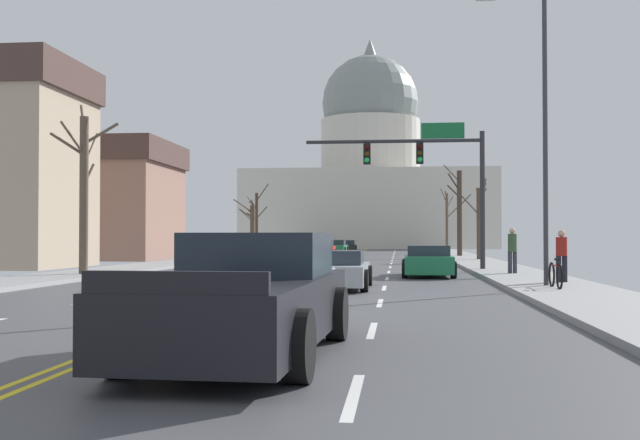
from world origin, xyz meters
TOP-DOWN VIEW (x-y plane):
  - ground at (0.00, -0.00)m, footprint 20.00×180.00m
  - signal_gantry at (5.34, 12.77)m, footprint 7.91×0.41m
  - street_lamp_right at (7.97, 1.51)m, footprint 2.04×0.24m
  - capitol_building at (0.00, 83.66)m, footprint 32.60×22.15m
  - sedan_near_00 at (5.07, 8.71)m, footprint 2.05×4.47m
  - sedan_near_01 at (2.04, 1.57)m, footprint 2.11×4.62m
  - sedan_near_02 at (1.62, -5.71)m, footprint 2.16×4.30m
  - pickup_truck_near_03 at (1.96, -11.29)m, footprint 2.42×5.74m
  - sedan_oncoming_00 at (-5.14, 21.58)m, footprint 2.10×4.45m
  - sedan_oncoming_01 at (-1.63, 33.25)m, footprint 2.22×4.38m
  - sedan_oncoming_02 at (-1.65, 46.28)m, footprint 2.08×4.38m
  - sedan_oncoming_03 at (-1.61, 60.00)m, footprint 2.22×4.48m
  - flank_building_00 at (-18.01, 28.68)m, footprint 13.34×9.12m
  - bare_tree_00 at (8.94, 27.19)m, footprint 1.49×2.86m
  - bare_tree_01 at (-8.57, 45.05)m, footprint 2.11×1.32m
  - bare_tree_02 at (8.37, 35.63)m, footprint 2.04×1.23m
  - bare_tree_03 at (-8.11, 40.54)m, footprint 1.62×1.90m
  - bare_tree_04 at (8.39, 50.07)m, footprint 1.62×2.22m
  - bare_tree_05 at (-8.00, 6.67)m, footprint 2.11×2.51m
  - pedestrian_00 at (8.30, 8.82)m, footprint 0.35×0.34m
  - pedestrian_01 at (8.98, 3.17)m, footprint 0.35×0.34m
  - bicycle_parked at (8.27, 0.52)m, footprint 0.12×1.77m

SIDE VIEW (x-z plane):
  - ground at x=0.00m, z-range -0.08..0.12m
  - bicycle_parked at x=8.27m, z-range 0.06..0.91m
  - sedan_near_01 at x=2.04m, z-range -0.02..1.12m
  - sedan_oncoming_03 at x=-1.61m, z-range -0.03..1.13m
  - sedan_oncoming_00 at x=-5.14m, z-range -0.03..1.15m
  - sedan_near_00 at x=5.07m, z-range -0.02..1.19m
  - sedan_oncoming_02 at x=-1.65m, z-range -0.03..1.22m
  - sedan_near_02 at x=1.62m, z-range -0.03..1.22m
  - sedan_oncoming_01 at x=-1.63m, z-range -0.04..1.29m
  - pickup_truck_near_03 at x=1.96m, z-range -0.08..1.53m
  - pedestrian_01 at x=8.98m, z-range 0.23..1.85m
  - pedestrian_00 at x=8.30m, z-range 0.24..1.98m
  - bare_tree_03 at x=-8.11m, z-range 0.02..4.49m
  - bare_tree_00 at x=8.94m, z-range 0.06..5.04m
  - bare_tree_01 at x=-8.57m, z-range -0.03..6.06m
  - bare_tree_04 at x=8.39m, z-range 0.16..6.07m
  - bare_tree_02 at x=8.37m, z-range 0.06..6.73m
  - bare_tree_05 at x=-8.00m, z-range 0.12..6.75m
  - flank_building_00 at x=-18.01m, z-range 0.05..7.99m
  - signal_gantry at x=5.34m, z-range 1.49..7.95m
  - street_lamp_right at x=7.97m, z-range 0.85..9.56m
  - capitol_building at x=0.00m, z-range -5.16..23.80m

